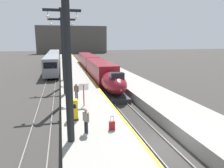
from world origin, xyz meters
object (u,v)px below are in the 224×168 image
at_px(station_column_mid, 64,44).
at_px(station_column_far, 63,43).
at_px(highspeed_train_main, 95,67).
at_px(passenger_near_edge, 86,119).
at_px(station_column_near, 68,35).
at_px(rolling_suitcase, 112,126).
at_px(regional_train_adjacent, 53,60).
at_px(departure_info_board, 84,90).
at_px(ticket_machine_yellow, 73,110).
at_px(passenger_mid_platform, 76,90).

bearing_deg(station_column_mid, station_column_far, 90.00).
height_order(highspeed_train_main, passenger_near_edge, highspeed_train_main).
xyz_separation_m(station_column_near, rolling_suitcase, (2.76, 0.99, -6.03)).
bearing_deg(passenger_near_edge, regional_train_adjacent, 94.33).
xyz_separation_m(station_column_mid, departure_info_board, (1.54, -4.94, -4.11)).
distance_m(station_column_mid, ticket_machine_yellow, 9.65).
height_order(regional_train_adjacent, station_column_mid, station_column_mid).
xyz_separation_m(station_column_far, rolling_suitcase, (2.81, -19.89, -5.24)).
bearing_deg(station_column_far, station_column_near, -89.86).
height_order(regional_train_adjacent, station_column_near, station_column_near).
xyz_separation_m(station_column_near, station_column_far, (-0.05, 20.89, -0.79)).
relative_size(regional_train_adjacent, passenger_near_edge, 21.66).
distance_m(ticket_machine_yellow, departure_info_board, 3.66).
relative_size(rolling_suitcase, ticket_machine_yellow, 0.61).
bearing_deg(station_column_far, station_column_mid, -90.00).
relative_size(station_column_near, station_column_mid, 1.12).
distance_m(station_column_near, passenger_mid_platform, 10.65).
height_order(regional_train_adjacent, passenger_near_edge, regional_train_adjacent).
xyz_separation_m(station_column_mid, station_column_far, (0.00, 9.05, -0.08)).
distance_m(passenger_near_edge, ticket_machine_yellow, 2.75).
bearing_deg(station_column_near, passenger_near_edge, 41.58).
distance_m(highspeed_train_main, departure_info_board, 21.65).
height_order(highspeed_train_main, passenger_mid_platform, highspeed_train_main).
height_order(station_column_far, rolling_suitcase, station_column_far).
xyz_separation_m(passenger_near_edge, departure_info_board, (0.50, 6.03, 0.52)).
xyz_separation_m(regional_train_adjacent, station_column_mid, (2.20, -31.79, 4.54)).
relative_size(regional_train_adjacent, ticket_machine_yellow, 22.87).
distance_m(passenger_mid_platform, departure_info_board, 2.38).
distance_m(station_column_mid, passenger_near_edge, 11.95).
bearing_deg(station_column_mid, ticket_machine_yellow, -87.59).
xyz_separation_m(rolling_suitcase, departure_info_board, (-1.28, 5.91, 1.20)).
relative_size(passenger_near_edge, passenger_mid_platform, 1.00).
distance_m(highspeed_train_main, station_column_far, 10.42).
height_order(station_column_mid, passenger_mid_platform, station_column_mid).
relative_size(regional_train_adjacent, departure_info_board, 17.26).
distance_m(regional_train_adjacent, station_column_mid, 32.19).
bearing_deg(departure_info_board, highspeed_train_main, 78.37).
distance_m(regional_train_adjacent, station_column_far, 23.28).
bearing_deg(ticket_machine_yellow, passenger_mid_platform, 83.25).
bearing_deg(station_column_near, regional_train_adjacent, 92.95).
relative_size(regional_train_adjacent, station_column_near, 3.49).
bearing_deg(regional_train_adjacent, passenger_near_edge, -85.67).
bearing_deg(highspeed_train_main, station_column_mid, -109.95).
height_order(passenger_mid_platform, ticket_machine_yellow, passenger_mid_platform).
distance_m(station_column_far, rolling_suitcase, 20.76).
bearing_deg(station_column_near, rolling_suitcase, 19.75).
bearing_deg(highspeed_train_main, rolling_suitcase, -96.50).
xyz_separation_m(highspeed_train_main, station_column_far, (-5.90, -7.21, 4.67)).
xyz_separation_m(station_column_far, ticket_machine_yellow, (0.35, -17.36, -4.80)).
height_order(regional_train_adjacent, ticket_machine_yellow, regional_train_adjacent).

